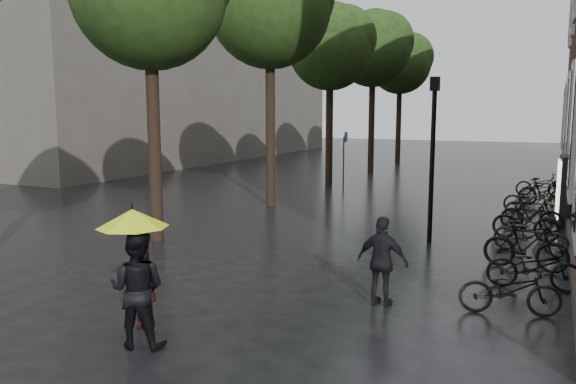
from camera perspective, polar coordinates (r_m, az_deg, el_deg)
The scene contains 10 objects.
bg_building at distance 42.22m, azimuth -14.87°, elevation 13.03°, with size 16.00×30.00×14.00m, color #47423D.
street_trees at distance 22.30m, azimuth 1.48°, elevation 16.10°, with size 4.33×34.03×8.91m.
person_burgundy at distance 8.71m, azimuth -14.49°, elevation -8.30°, with size 0.62×0.41×1.70m, color black.
person_black at distance 8.20m, azimuth -15.07°, elevation -9.51°, with size 0.81×0.63×1.66m, color black.
lime_umbrella at distance 8.17m, azimuth -15.53°, elevation -2.58°, with size 1.02×1.02×1.50m.
pedestrian_walking at distance 9.68m, azimuth 9.57°, elevation -6.97°, with size 0.90×0.38×1.54m, color black.
parked_bicycles at distance 17.00m, azimuth 23.69°, elevation -2.03°, with size 2.08×15.08×1.02m.
ad_lightbox at distance 18.01m, azimuth 26.21°, elevation 0.13°, with size 0.31×1.34×2.02m.
lamp_post at distance 14.23m, azimuth 14.50°, elevation 4.77°, with size 0.21×0.21×4.10m.
cycle_sign at distance 22.92m, azimuth 5.77°, elevation 4.07°, with size 0.13×0.45×2.47m.
Camera 1 is at (4.95, -4.29, 3.29)m, focal length 35.00 mm.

